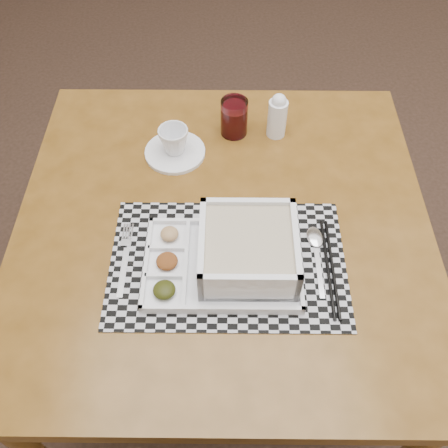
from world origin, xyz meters
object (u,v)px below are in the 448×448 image
(cup, at_px, (174,140))
(creamer_bottle, at_px, (277,116))
(dining_table, at_px, (223,239))
(serving_tray, at_px, (241,254))
(juice_glass, at_px, (234,119))

(cup, relative_size, creamer_bottle, 0.59)
(dining_table, distance_m, serving_tray, 0.17)
(juice_glass, distance_m, creamer_bottle, 0.11)
(dining_table, bearing_deg, creamer_bottle, 58.19)
(dining_table, height_order, serving_tray, serving_tray)
(dining_table, relative_size, juice_glass, 10.43)
(serving_tray, distance_m, cup, 0.36)
(serving_tray, relative_size, juice_glass, 3.49)
(dining_table, xyz_separation_m, serving_tray, (0.02, -0.12, 0.11))
(serving_tray, bearing_deg, creamer_bottle, 69.77)
(dining_table, distance_m, creamer_bottle, 0.34)
(juice_glass, relative_size, creamer_bottle, 0.80)
(cup, relative_size, juice_glass, 0.75)
(serving_tray, xyz_separation_m, juice_glass, (0.04, 0.40, 0.01))
(dining_table, relative_size, cup, 14.00)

